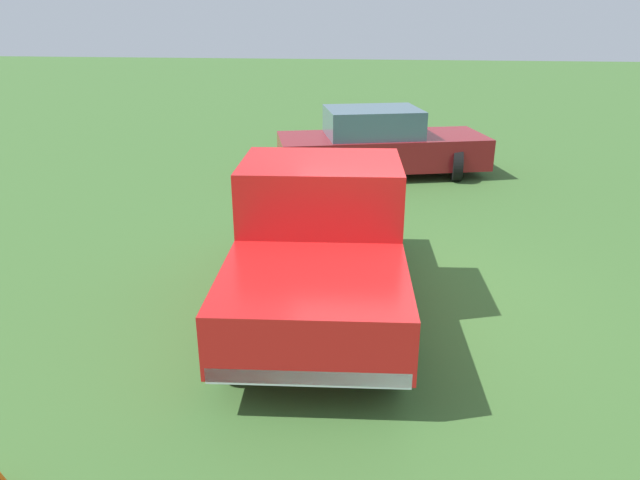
# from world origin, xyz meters

# --- Properties ---
(ground_plane) EXTENTS (80.00, 80.00, 0.00)m
(ground_plane) POSITION_xyz_m (0.00, 0.00, 0.00)
(ground_plane) COLOR #3D662D
(pickup_truck) EXTENTS (4.59, 2.19, 1.81)m
(pickup_truck) POSITION_xyz_m (-0.36, 0.82, 0.93)
(pickup_truck) COLOR black
(pickup_truck) RESTS_ON ground_plane
(sedan_near) EXTENTS (2.85, 4.84, 1.49)m
(sedan_near) POSITION_xyz_m (6.03, 0.23, 0.69)
(sedan_near) COLOR black
(sedan_near) RESTS_ON ground_plane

